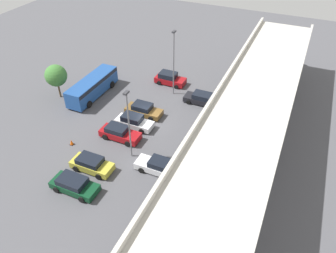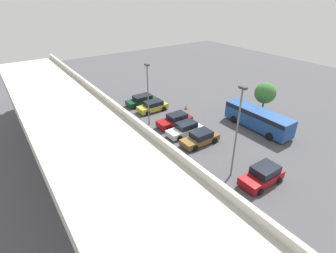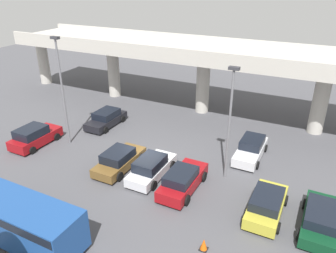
{
  "view_description": "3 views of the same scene",
  "coord_description": "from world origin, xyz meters",
  "views": [
    {
      "loc": [
        28.59,
        15.56,
        24.26
      ],
      "look_at": [
        0.52,
        2.99,
        0.72
      ],
      "focal_mm": 35.0,
      "sensor_mm": 36.0,
      "label": 1
    },
    {
      "loc": [
        -20.78,
        16.76,
        16.2
      ],
      "look_at": [
        0.5,
        1.96,
        2.39
      ],
      "focal_mm": 28.0,
      "sensor_mm": 36.0,
      "label": 2
    },
    {
      "loc": [
        11.41,
        -18.51,
        13.37
      ],
      "look_at": [
        0.26,
        3.55,
        1.8
      ],
      "focal_mm": 35.0,
      "sensor_mm": 36.0,
      "label": 3
    }
  ],
  "objects": [
    {
      "name": "highway_overpass",
      "position": [
        -0.0,
        12.06,
        5.8
      ],
      "size": [
        46.18,
        7.47,
        7.26
      ],
      "color": "#BCB7AD",
      "rests_on": "ground_plane"
    },
    {
      "name": "parked_car_4",
      "position": [
        3.97,
        -1.61,
        0.74
      ],
      "size": [
        2.09,
        4.79,
        1.56
      ],
      "rotation": [
        0.0,
        0.0,
        1.57
      ],
      "color": "maroon",
      "rests_on": "ground_plane"
    },
    {
      "name": "parked_car_2",
      "position": [
        -1.39,
        -1.3,
        0.71
      ],
      "size": [
        2.14,
        4.72,
        1.52
      ],
      "rotation": [
        0.0,
        0.0,
        1.57
      ],
      "color": "brown",
      "rests_on": "ground_plane"
    },
    {
      "name": "parked_car_5",
      "position": [
        7.01,
        4.86,
        0.71
      ],
      "size": [
        2.03,
        4.77,
        1.52
      ],
      "rotation": [
        0.0,
        0.0,
        -1.57
      ],
      "color": "silver",
      "rests_on": "ground_plane"
    },
    {
      "name": "ground_plane",
      "position": [
        0.0,
        0.0,
        0.0
      ],
      "size": [
        96.04,
        96.04,
        0.0
      ],
      "primitive_type": "plane",
      "color": "#4C4C51"
    },
    {
      "name": "parked_car_6",
      "position": [
        9.56,
        -1.61,
        0.72
      ],
      "size": [
        2.11,
        4.46,
        1.49
      ],
      "rotation": [
        0.0,
        0.0,
        1.57
      ],
      "color": "gold",
      "rests_on": "ground_plane"
    },
    {
      "name": "lamp_post_near_aisle",
      "position": [
        -7.62,
        0.16,
        5.24
      ],
      "size": [
        0.7,
        0.35,
        9.07
      ],
      "color": "slate",
      "rests_on": "ground_plane"
    },
    {
      "name": "parked_car_7",
      "position": [
        12.61,
        -1.51,
        0.71
      ],
      "size": [
        2.2,
        4.75,
        1.46
      ],
      "rotation": [
        0.0,
        0.0,
        1.57
      ],
      "color": "#0C381E",
      "rests_on": "ground_plane"
    },
    {
      "name": "shuttle_bus",
      "position": [
        -2.73,
        -9.8,
        1.52
      ],
      "size": [
        9.08,
        2.75,
        2.53
      ],
      "color": "#1E478C",
      "rests_on": "ground_plane"
    },
    {
      "name": "parked_car_3",
      "position": [
        1.32,
        -1.19,
        0.74
      ],
      "size": [
        2.05,
        4.65,
        1.57
      ],
      "rotation": [
        0.0,
        0.0,
        1.57
      ],
      "color": "silver",
      "rests_on": "ground_plane"
    },
    {
      "name": "tree_front_left",
      "position": [
        -0.47,
        -13.74,
        3.29
      ],
      "size": [
        2.92,
        2.92,
        4.76
      ],
      "color": "brown",
      "rests_on": "ground_plane"
    },
    {
      "name": "traffic_cone",
      "position": [
        7.21,
        -6.0,
        0.33
      ],
      "size": [
        0.44,
        0.44,
        0.7
      ],
      "color": "black",
      "rests_on": "ground_plane"
    },
    {
      "name": "parked_car_0",
      "position": [
        -9.97,
        -1.44,
        0.8
      ],
      "size": [
        2.22,
        4.41,
        1.7
      ],
      "rotation": [
        0.0,
        0.0,
        1.57
      ],
      "color": "maroon",
      "rests_on": "ground_plane"
    },
    {
      "name": "parked_car_1",
      "position": [
        -6.92,
        4.55,
        0.7
      ],
      "size": [
        2.13,
        4.55,
        1.49
      ],
      "rotation": [
        0.0,
        0.0,
        -1.57
      ],
      "color": "black",
      "rests_on": "ground_plane"
    },
    {
      "name": "lamp_post_mid_lot",
      "position": [
        6.09,
        1.15,
        4.76
      ],
      "size": [
        0.7,
        0.35,
        8.13
      ],
      "color": "slate",
      "rests_on": "ground_plane"
    }
  ]
}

